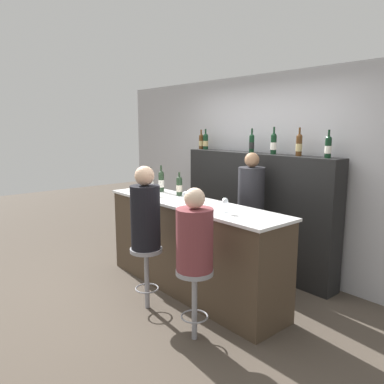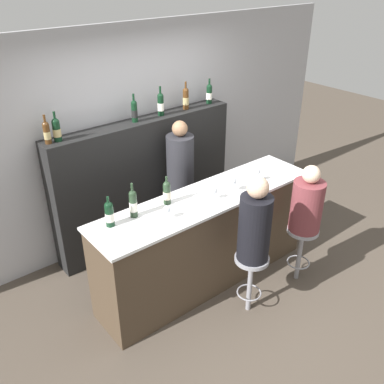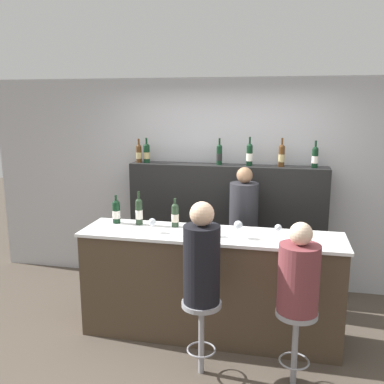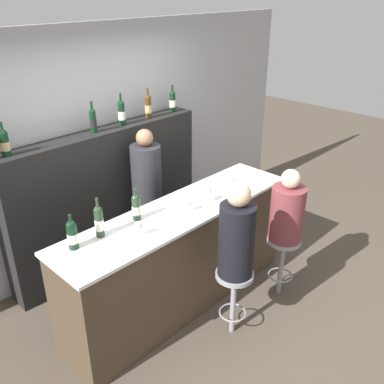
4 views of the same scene
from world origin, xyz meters
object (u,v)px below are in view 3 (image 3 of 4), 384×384
Objects in this scene: wine_glass_3 at (278,229)px; guest_seated_right at (299,274)px; wine_bottle_counter_0 at (116,211)px; wine_bottle_backbar_3 at (250,154)px; wine_glass_0 at (152,222)px; bartender at (243,242)px; wine_glass_2 at (238,226)px; wine_bottle_backbar_2 at (219,154)px; wine_bottle_backbar_5 at (315,157)px; wine_glass_1 at (211,226)px; bar_stool_right at (296,328)px; bar_stool_left at (201,318)px; wine_bottle_counter_1 at (139,211)px; wine_bottle_backbar_1 at (147,153)px; wine_bottle_backbar_0 at (139,153)px; wine_bottle_counter_2 at (175,215)px; wine_bottle_backbar_4 at (282,155)px; guest_seated_left at (202,259)px.

wine_glass_3 is 0.61m from guest_seated_right.
wine_bottle_backbar_3 reaches higher than wine_bottle_counter_0.
wine_bottle_counter_0 is at bearing 153.54° from wine_glass_0.
bartender is at bearing -92.55° from wine_bottle_backbar_3.
wine_bottle_backbar_2 is at bearing 106.83° from wine_glass_2.
wine_bottle_backbar_3 is at bearing 87.45° from bartender.
wine_bottle_backbar_5 is 1.89× the size of wine_glass_2.
wine_glass_1 is at bearing -105.22° from bartender.
guest_seated_right is at bearing -67.74° from bartender.
bar_stool_right is (0.91, -1.77, -1.19)m from wine_bottle_backbar_2.
wine_bottle_backbar_3 is at bearing 82.76° from bar_stool_left.
guest_seated_right is (1.59, -0.78, -0.23)m from wine_bottle_counter_1.
wine_bottle_backbar_2 reaches higher than wine_glass_3.
wine_glass_2 is (0.37, -1.22, -0.51)m from wine_bottle_backbar_2.
bar_stool_right is (1.82, -1.77, -1.18)m from wine_bottle_backbar_1.
wine_bottle_backbar_0 reaches higher than wine_glass_2.
wine_bottle_backbar_2 is 1.10m from wine_bottle_backbar_5.
wine_bottle_backbar_2 is 0.48× the size of bar_stool_left.
wine_bottle_backbar_4 is at bearing 44.19° from wine_bottle_counter_2.
guest_seated_right is (0.00, 0.00, 0.46)m from bar_stool_right.
wine_bottle_backbar_0 is 0.34× the size of guest_seated_left.
wine_bottle_counter_2 is at bearing -144.57° from wine_bottle_backbar_5.
wine_bottle_backbar_0 is at bearing 180.00° from wine_bottle_backbar_3.
wine_bottle_backbar_4 is at bearing 0.00° from wine_bottle_backbar_3.
wine_bottle_backbar_3 is 1.38m from wine_glass_3.
wine_bottle_counter_0 is 1.48m from bar_stool_left.
wine_bottle_backbar_4 reaches higher than guest_seated_left.
wine_glass_0 is 1.62m from bar_stool_right.
wine_bottle_backbar_3 is at bearing 56.16° from wine_glass_0.
wine_bottle_backbar_4 is 1.79m from wine_glass_0.
bar_stool_right is at bearing -34.52° from wine_glass_1.
wine_bottle_counter_2 is 1.45m from guest_seated_right.
wine_bottle_backbar_0 is 1.37m from wine_bottle_backbar_3.
wine_bottle_backbar_5 is at bearing 38.03° from wine_glass_0.
guest_seated_right is at bearing -34.52° from wine_glass_1.
wine_bottle_counter_0 reaches higher than wine_glass_3.
wine_glass_3 reaches higher than bar_stool_right.
wine_bottle_counter_1 is at bearing 180.00° from wine_bottle_counter_2.
guest_seated_right is at bearing -42.70° from wine_bottle_backbar_0.
wine_bottle_counter_1 is 1.79m from wine_bottle_backbar_4.
wine_bottle_backbar_2 is 2.14m from bar_stool_left.
wine_bottle_counter_2 is at bearing 118.66° from guest_seated_left.
wine_glass_0 reaches higher than bar_stool_right.
wine_glass_0 is (0.55, -1.22, -0.52)m from wine_bottle_backbar_0.
wine_bottle_backbar_4 is at bearing -0.00° from wine_bottle_backbar_0.
bar_stool_left is at bearing -87.80° from wine_glass_1.
guest_seated_left is at bearing 0.00° from bar_stool_left.
wine_bottle_backbar_0 is 0.10m from wine_bottle_backbar_1.
wine_bottle_backbar_2 reaches higher than wine_bottle_counter_2.
wine_bottle_backbar_2 is at bearing 0.00° from wine_bottle_backbar_1.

